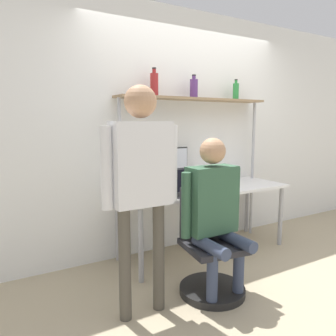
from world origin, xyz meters
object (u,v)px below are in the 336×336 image
bottle_red (154,84)px  office_chair (210,261)px  bottle_green (236,91)px  bottle_purple (194,88)px  person_standing (141,171)px  monitor (164,167)px  laptop (178,187)px  cell_phone (205,192)px  person_seated (214,205)px

bottle_red → office_chair: bearing=-87.2°
bottle_red → bottle_green: bearing=-0.0°
bottle_purple → person_standing: bearing=-139.6°
monitor → bottle_red: bearing=-178.0°
laptop → bottle_green: (1.00, 0.31, 1.01)m
laptop → cell_phone: laptop is taller
person_seated → bottle_purple: 1.50m
monitor → person_standing: (-0.72, -0.94, 0.13)m
bottle_green → office_chair: bearing=-138.8°
monitor → office_chair: bearing=-94.6°
bottle_red → bottle_purple: (0.49, -0.00, -0.02)m
office_chair → bottle_purple: (0.45, 0.92, 1.55)m
monitor → bottle_green: 1.29m
office_chair → cell_phone: bearing=58.4°
cell_phone → person_seated: size_ratio=0.11×
monitor → laptop: size_ratio=1.82×
person_standing → laptop: bearing=41.4°
laptop → person_seated: (-0.06, -0.66, -0.02)m
monitor → person_standing: person_standing is taller
person_seated → person_standing: 0.72m
person_seated → person_standing: bearing=176.7°
monitor → person_standing: size_ratio=0.34×
bottle_purple → bottle_red: bearing=180.0°
monitor → bottle_green: bearing=-0.3°
office_chair → person_seated: (-0.01, -0.05, 0.51)m
monitor → cell_phone: 0.53m
monitor → bottle_purple: bottle_purple is taller
office_chair → bottle_green: 2.09m
cell_phone → bottle_purple: bearing=72.6°
cell_phone → person_standing: 1.16m
cell_phone → bottle_red: (-0.37, 0.40, 1.10)m
person_standing → bottle_purple: bearing=40.4°
person_seated → bottle_red: bottle_red is taller
person_standing → bottle_purple: size_ratio=6.86×
office_chair → person_seated: bearing=-97.5°
bottle_red → bottle_purple: 0.49m
person_standing → monitor: bearing=52.3°
monitor → person_standing: 1.19m
person_seated → person_standing: size_ratio=0.78×
bottle_purple → bottle_green: 0.61m
bottle_red → bottle_purple: size_ratio=1.15×
bottle_red → bottle_green: (1.10, -0.00, -0.02)m
monitor → person_seated: size_ratio=0.44×
office_chair → bottle_green: bearing=41.2°
bottle_purple → bottle_green: (0.61, 0.00, -0.00)m
laptop → person_seated: 0.66m
person_standing → bottle_green: size_ratio=7.19×
person_standing → bottle_green: 2.07m
person_standing → bottle_red: bearing=57.1°
monitor → bottle_green: size_ratio=2.47×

